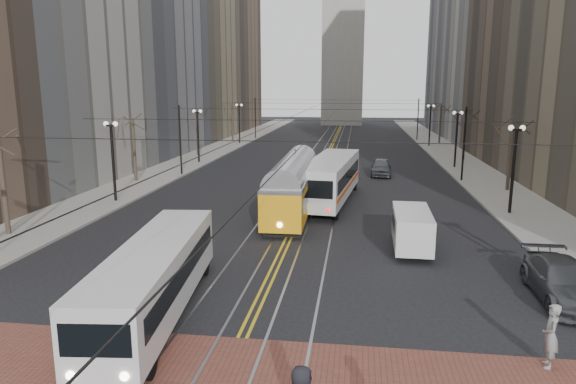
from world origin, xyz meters
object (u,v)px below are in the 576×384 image
(rear_bus, at_px, (331,181))
(pedestrian_b, at_px, (551,336))
(sedan_grey, at_px, (381,167))
(sedan_parked, at_px, (563,281))
(transit_bus, at_px, (155,281))
(streetcar, at_px, (293,191))
(cargo_van, at_px, (412,231))

(rear_bus, bearing_deg, pedestrian_b, -64.18)
(sedan_grey, xyz_separation_m, sedan_parked, (5.84, -28.75, -0.03))
(transit_bus, xyz_separation_m, pedestrian_b, (12.99, -1.83, -0.34))
(pedestrian_b, bearing_deg, streetcar, -139.96)
(sedan_parked, xyz_separation_m, pedestrian_b, (-2.31, -5.34, 0.23))
(rear_bus, xyz_separation_m, sedan_grey, (4.16, 12.41, -0.80))
(streetcar, xyz_separation_m, sedan_grey, (6.46, 16.01, -0.70))
(rear_bus, bearing_deg, cargo_van, -60.00)
(pedestrian_b, bearing_deg, rear_bus, -149.35)
(cargo_van, distance_m, sedan_parked, 7.69)
(rear_bus, distance_m, cargo_van, 11.76)
(sedan_parked, distance_m, pedestrian_b, 5.82)
(sedan_grey, height_order, pedestrian_b, pedestrian_b)
(sedan_parked, bearing_deg, sedan_grey, 102.73)
(cargo_van, bearing_deg, sedan_parked, -45.30)
(transit_bus, xyz_separation_m, rear_bus, (5.30, 19.84, 0.26))
(transit_bus, distance_m, pedestrian_b, 13.12)
(streetcar, height_order, sedan_grey, streetcar)
(streetcar, relative_size, sedan_parked, 2.40)
(streetcar, relative_size, sedan_grey, 2.72)
(sedan_parked, height_order, pedestrian_b, pedestrian_b)
(transit_bus, relative_size, streetcar, 0.84)
(transit_bus, height_order, rear_bus, rear_bus)
(streetcar, height_order, cargo_van, streetcar)
(streetcar, relative_size, cargo_van, 2.73)
(streetcar, bearing_deg, transit_bus, -101.15)
(pedestrian_b, bearing_deg, sedan_parked, 167.70)
(streetcar, bearing_deg, pedestrian_b, -61.76)
(transit_bus, distance_m, rear_bus, 20.54)
(sedan_parked, bearing_deg, rear_bus, 122.71)
(transit_bus, distance_m, cargo_van, 13.53)
(rear_bus, relative_size, cargo_van, 2.63)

